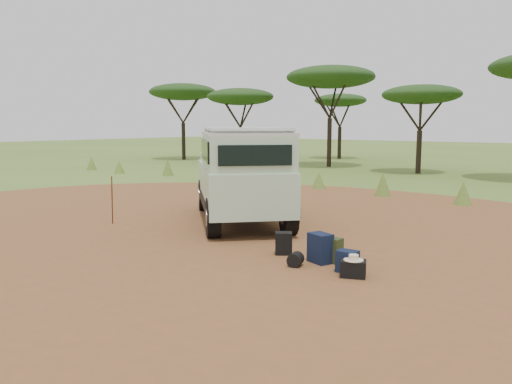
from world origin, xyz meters
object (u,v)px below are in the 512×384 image
Objects in this scene: backpack_navy at (320,248)px; backpack_olive at (332,250)px; safari_vehicle at (242,177)px; hard_case at (353,269)px; backpack_black at (284,243)px; walking_staff at (112,200)px; duffel_navy at (347,262)px.

backpack_olive is at bearing 63.96° from backpack_navy.
safari_vehicle reaches higher than hard_case.
backpack_navy reaches higher than backpack_olive.
backpack_olive reaches higher than backpack_black.
walking_staff is 7.00m from duffel_navy.
walking_staff is 2.80× the size of backpack_olive.
hard_case is (1.85, -0.53, -0.08)m from backpack_black.
duffel_navy is at bearing 14.42° from safari_vehicle.
backpack_olive is at bearing 117.73° from hard_case.
duffel_navy is at bearing 115.29° from hard_case.
backpack_black is 1.08× the size of hard_case.
walking_staff is 6.46m from backpack_olive.
safari_vehicle is 11.15× the size of backpack_black.
safari_vehicle is 5.24m from duffel_navy.
backpack_black is at bearing 166.44° from duffel_navy.
backpack_navy reaches higher than hard_case.
hard_case is (4.70, -2.68, -1.09)m from safari_vehicle.
walking_staff reaches higher than hard_case.
backpack_navy is 1.42× the size of duffel_navy.
safari_vehicle is at bearing 107.50° from backpack_black.
backpack_olive is at bearing -54.47° from walking_staff.
safari_vehicle is 3.51m from walking_staff.
backpack_black reaches higher than duffel_navy.
backpack_navy is at bearing -55.93° from walking_staff.
duffel_navy is (6.98, -0.09, -0.46)m from walking_staff.
walking_staff reaches higher than duffel_navy.
backpack_black is at bearing -170.31° from backpack_olive.
hard_case is (0.93, -0.45, -0.14)m from backpack_navy.
hard_case is at bearing -5.69° from backpack_navy.
walking_staff is 3.14× the size of hard_case.
duffel_navy is at bearing 0.16° from backpack_navy.
walking_staff reaches higher than backpack_black.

